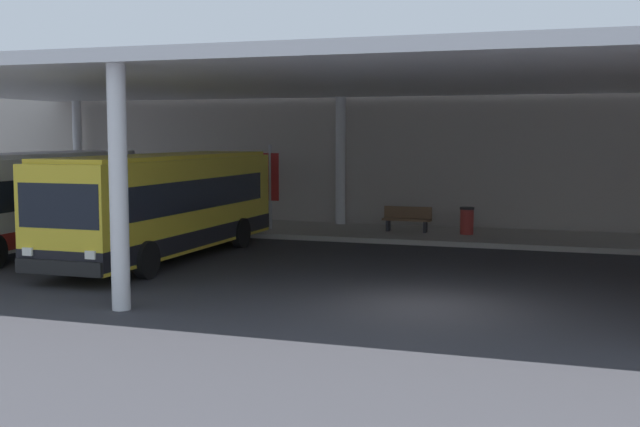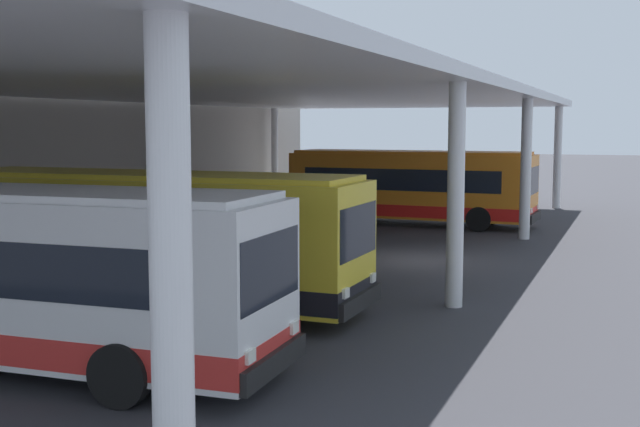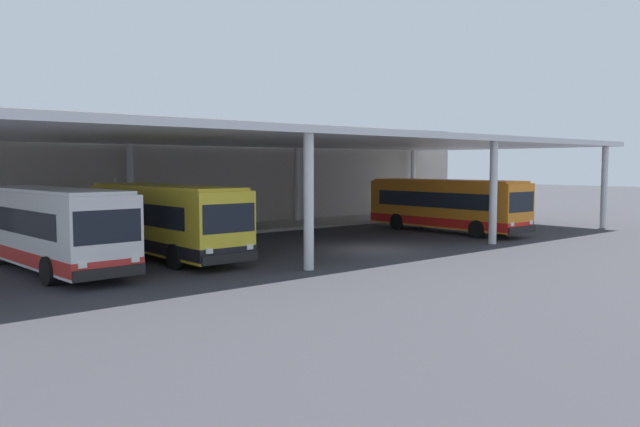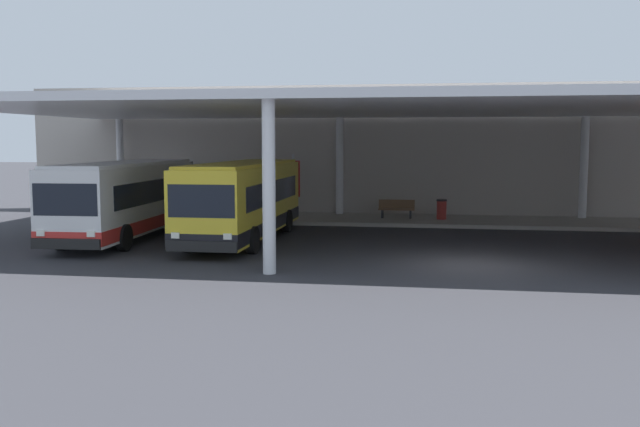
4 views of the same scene
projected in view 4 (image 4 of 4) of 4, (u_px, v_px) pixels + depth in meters
ground_plane at (471, 265)px, 22.49m from camera, size 200.00×200.00×0.00m
platform_kerb at (459, 221)px, 34.01m from camera, size 42.00×4.50×0.18m
station_building_facade at (458, 151)px, 36.84m from camera, size 48.00×1.60×7.02m
canopy_shelter at (467, 108)px, 27.33m from camera, size 40.00×17.00×5.55m
bus_nearest_bay at (126, 199)px, 28.44m from camera, size 3.03×10.63×3.17m
bus_second_bay at (243, 200)px, 27.84m from camera, size 2.76×10.54×3.17m
bench_waiting at (396, 209)px, 34.51m from camera, size 1.80×0.45×0.92m
trash_bin at (442, 209)px, 34.03m from camera, size 0.52×0.52×0.98m
banner_sign at (293, 182)px, 34.33m from camera, size 0.70×0.12×3.20m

